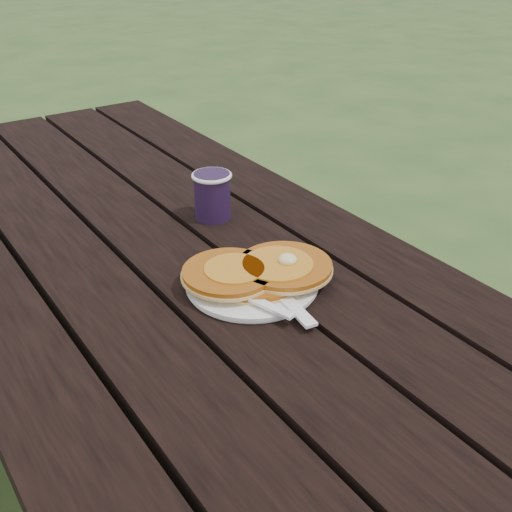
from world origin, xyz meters
TOP-DOWN VIEW (x-y plane):
  - picnic_table at (0.00, 0.00)m, footprint 1.36×1.80m
  - plate at (0.06, -0.21)m, footprint 0.26×0.26m
  - pancake_stack at (0.07, -0.21)m, footprint 0.24×0.18m
  - knife at (0.07, -0.27)m, footprint 0.04×0.18m
  - fork at (0.03, -0.28)m, footprint 0.08×0.16m
  - coffee_cup at (0.14, 0.05)m, footprint 0.08×0.08m

SIDE VIEW (x-z plane):
  - picnic_table at x=0.00m, z-range -0.01..0.74m
  - plate at x=0.06m, z-range 0.75..0.76m
  - knife at x=0.07m, z-range 0.76..0.76m
  - fork at x=0.03m, z-range 0.77..0.77m
  - pancake_stack at x=0.07m, z-range 0.76..0.79m
  - coffee_cup at x=0.14m, z-range 0.76..0.85m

